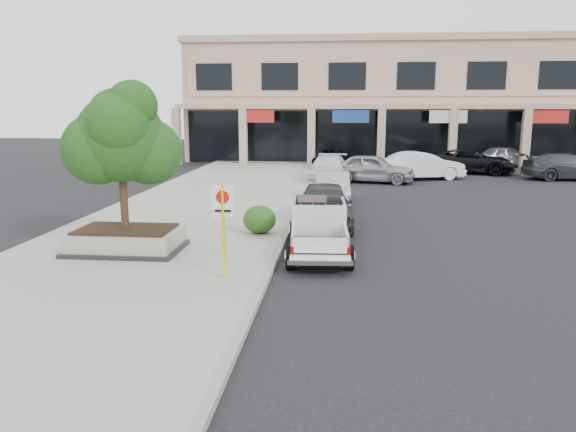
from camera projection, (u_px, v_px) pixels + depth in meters
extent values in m
plane|color=black|center=(328.00, 277.00, 14.40)|extent=(120.00, 120.00, 0.00)
cube|color=gray|center=(184.00, 223.00, 20.78)|extent=(8.00, 52.00, 0.15)
cube|color=gray|center=(290.00, 225.00, 20.40)|extent=(0.20, 52.00, 0.15)
cube|color=tan|center=(438.00, 104.00, 45.97)|extent=(40.00, 10.00, 9.00)
cube|color=tan|center=(441.00, 44.00, 45.05)|extent=(40.40, 10.40, 0.50)
cube|color=tan|center=(452.00, 106.00, 40.05)|extent=(40.00, 2.20, 0.35)
cube|color=tan|center=(177.00, 137.00, 41.57)|extent=(0.55, 0.55, 4.20)
cube|color=black|center=(448.00, 138.00, 41.52)|extent=(39.20, 0.08, 3.90)
cube|color=black|center=(127.00, 249.00, 16.45)|extent=(3.20, 2.20, 0.12)
cube|color=#ABA08F|center=(126.00, 238.00, 16.39)|extent=(3.00, 2.00, 0.50)
cube|color=black|center=(126.00, 229.00, 16.34)|extent=(2.70, 1.70, 0.06)
cylinder|color=#302212|center=(123.00, 191.00, 16.12)|extent=(0.22, 0.22, 2.20)
sphere|color=#18340E|center=(120.00, 138.00, 15.83)|extent=(2.50, 2.50, 2.50)
sphere|color=#18340E|center=(149.00, 152.00, 16.13)|extent=(1.90, 1.90, 1.90)
sphere|color=#18340E|center=(116.00, 116.00, 16.23)|extent=(1.60, 1.60, 1.60)
cylinder|color=yellow|center=(224.00, 232.00, 13.68)|extent=(0.09, 0.09, 2.30)
cube|color=white|center=(223.00, 202.00, 13.54)|extent=(0.55, 0.03, 0.78)
cylinder|color=red|center=(222.00, 197.00, 13.48)|extent=(0.32, 0.02, 0.32)
ellipsoid|color=#204513|center=(260.00, 219.00, 18.63)|extent=(1.10, 0.99, 0.93)
imported|color=#292B2E|center=(325.00, 205.00, 20.32)|extent=(2.19, 4.79, 1.59)
imported|color=#A7AAAF|center=(333.00, 188.00, 25.29)|extent=(1.65, 4.31, 1.40)
imported|color=silver|center=(328.00, 169.00, 32.59)|extent=(2.51, 5.30, 1.49)
imported|color=black|center=(331.00, 159.00, 39.33)|extent=(2.64, 4.99, 1.34)
imported|color=#9A9DA2|center=(372.00, 168.00, 32.15)|extent=(5.10, 2.96, 1.63)
imported|color=silver|center=(421.00, 166.00, 33.42)|extent=(5.31, 3.22, 1.65)
imported|color=#2F3134|center=(569.00, 167.00, 33.37)|extent=(5.53, 2.63, 1.56)
imported|color=black|center=(471.00, 161.00, 36.58)|extent=(6.13, 4.13, 1.56)
imported|color=#999CA0|center=(506.00, 156.00, 40.41)|extent=(4.74, 2.92, 1.51)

